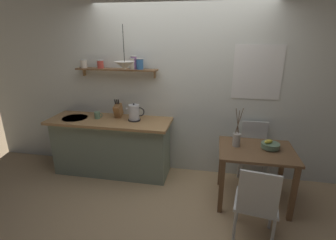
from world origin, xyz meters
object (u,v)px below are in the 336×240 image
(dining_chair_far, at_px, (254,151))
(fruit_bowl, at_px, (270,145))
(knife_block, at_px, (118,110))
(twig_vase, at_px, (236,139))
(dining_table, at_px, (256,159))
(coffee_mug_by_sink, at_px, (97,115))
(dining_chair_near, at_px, (256,202))
(pendant_lamp, at_px, (125,65))
(electric_kettle, at_px, (134,113))

(dining_chair_far, height_order, fruit_bowl, dining_chair_far)
(knife_block, bearing_deg, twig_vase, -13.49)
(twig_vase, relative_size, knife_block, 1.72)
(dining_table, bearing_deg, coffee_mug_by_sink, 171.01)
(fruit_bowl, distance_m, coffee_mug_by_sink, 2.45)
(dining_chair_near, height_order, pendant_lamp, pendant_lamp)
(fruit_bowl, height_order, pendant_lamp, pendant_lamp)
(electric_kettle, bearing_deg, coffee_mug_by_sink, -178.01)
(knife_block, bearing_deg, dining_chair_far, -0.23)
(knife_block, xyz_separation_m, pendant_lamp, (0.22, -0.21, 0.70))
(twig_vase, height_order, coffee_mug_by_sink, twig_vase)
(coffee_mug_by_sink, bearing_deg, knife_block, 21.24)
(pendant_lamp, bearing_deg, knife_block, 136.91)
(dining_chair_near, xyz_separation_m, knife_block, (-1.90, 1.20, 0.49))
(fruit_bowl, bearing_deg, twig_vase, 179.26)
(electric_kettle, xyz_separation_m, coffee_mug_by_sink, (-0.57, -0.02, -0.07))
(dining_table, height_order, electric_kettle, electric_kettle)
(knife_block, bearing_deg, dining_chair_near, -32.15)
(electric_kettle, bearing_deg, knife_block, 162.10)
(dining_chair_near, relative_size, twig_vase, 1.79)
(fruit_bowl, relative_size, pendant_lamp, 0.39)
(dining_chair_far, distance_m, fruit_bowl, 0.52)
(twig_vase, bearing_deg, dining_chair_near, -77.36)
(dining_table, xyz_separation_m, electric_kettle, (-1.69, 0.38, 0.38))
(dining_table, height_order, coffee_mug_by_sink, coffee_mug_by_sink)
(electric_kettle, distance_m, pendant_lamp, 0.71)
(knife_block, distance_m, pendant_lamp, 0.76)
(coffee_mug_by_sink, bearing_deg, pendant_lamp, -10.54)
(dining_table, distance_m, fruit_bowl, 0.24)
(coffee_mug_by_sink, xyz_separation_m, pendant_lamp, (0.51, -0.09, 0.76))
(electric_kettle, distance_m, coffee_mug_by_sink, 0.58)
(dining_table, distance_m, coffee_mug_by_sink, 2.31)
(dining_table, relative_size, fruit_bowl, 4.13)
(dining_chair_far, relative_size, coffee_mug_by_sink, 7.25)
(dining_table, relative_size, twig_vase, 1.81)
(dining_chair_far, distance_m, coffee_mug_by_sink, 2.35)
(pendant_lamp, bearing_deg, fruit_bowl, -6.34)
(dining_chair_near, distance_m, twig_vase, 0.87)
(dining_chair_near, bearing_deg, dining_table, 84.39)
(dining_chair_far, xyz_separation_m, twig_vase, (-0.29, -0.41, 0.34))
(dining_table, xyz_separation_m, twig_vase, (-0.25, 0.06, 0.22))
(pendant_lamp, bearing_deg, twig_vase, -7.83)
(dining_chair_near, distance_m, dining_chair_far, 1.19)
(dining_chair_near, distance_m, fruit_bowl, 0.86)
(fruit_bowl, relative_size, knife_block, 0.75)
(dining_table, relative_size, coffee_mug_by_sink, 7.21)
(dining_chair_near, bearing_deg, dining_chair_far, 84.41)
(fruit_bowl, bearing_deg, pendant_lamp, 173.66)
(dining_chair_far, bearing_deg, fruit_bowl, -74.45)
(dining_chair_near, height_order, knife_block, knife_block)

